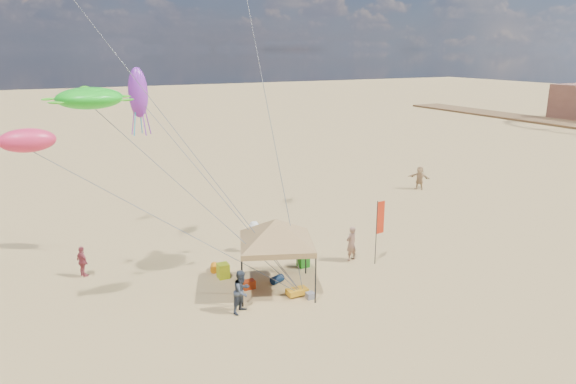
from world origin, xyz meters
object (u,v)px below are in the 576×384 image
person_near_c (254,236)px  cooler_red (249,285)px  feather_flag (379,222)px  person_far_c (420,178)px  canopy_tent (276,222)px  chair_green (303,260)px  cooler_blue (299,252)px  person_near_b (242,291)px  beach_cart (297,291)px  person_far_a (82,262)px  person_near_a (351,243)px  chair_yellow (223,271)px

person_near_c → cooler_red: bearing=67.6°
feather_flag → cooler_red: size_ratio=6.03×
feather_flag → person_far_c: size_ratio=1.83×
cooler_red → feather_flag: bearing=-2.0°
canopy_tent → chair_green: (2.24, 1.65, -2.79)m
cooler_blue → person_near_b: 6.46m
feather_flag → beach_cart: (-5.24, -1.35, -1.97)m
person_near_c → person_far_a: 8.42m
person_far_a → person_far_c: (24.62, 5.36, 0.15)m
chair_green → person_near_a: bearing=-8.3°
chair_green → beach_cart: bearing=-123.2°
cooler_red → chair_green: (3.34, 1.08, 0.16)m
person_near_a → person_far_c: size_ratio=1.00×
canopy_tent → person_near_a: bearing=15.0°
person_near_c → person_far_c: (16.23, 6.07, 0.06)m
chair_yellow → person_far_a: 6.57m
canopy_tent → chair_green: canopy_tent is taller
chair_yellow → person_near_b: 3.52m
canopy_tent → cooler_red: 3.20m
canopy_tent → person_far_a: 9.46m
person_near_a → person_near_b: 7.39m
feather_flag → chair_yellow: size_ratio=4.65×
feather_flag → person_far_a: size_ratio=2.19×
beach_cart → person_near_c: bearing=85.8°
cooler_red → beach_cart: (1.59, -1.59, 0.01)m
feather_flag → beach_cart: bearing=-165.5°
feather_flag → cooler_blue: bearing=139.6°
chair_green → beach_cart: (-1.74, -2.66, -0.15)m
beach_cart → person_far_c: size_ratio=0.51×
chair_yellow → chair_green: bearing=-7.3°
person_near_a → person_far_a: bearing=-31.4°
feather_flag → chair_green: (-3.49, 1.31, -1.82)m
cooler_red → chair_green: size_ratio=0.77×
feather_flag → person_near_c: (-4.83, 4.22, -1.34)m
person_near_c → person_near_a: bearing=144.1°
feather_flag → person_near_c: 6.55m
chair_green → person_far_c: size_ratio=0.39×
canopy_tent → cooler_red: canopy_tent is taller
chair_yellow → person_near_c: size_ratio=0.42×
chair_green → cooler_red: bearing=-162.1°
feather_flag → chair_green: bearing=159.4°
chair_yellow → beach_cart: (2.21, -3.17, -0.15)m
chair_yellow → person_far_c: 20.66m
person_near_a → person_near_b: person_near_b is taller
canopy_tent → chair_yellow: size_ratio=8.16×
beach_cart → person_far_a: person_far_a is taller
cooler_red → chair_yellow: bearing=111.1°
person_far_a → person_far_c: 25.20m
beach_cart → person_near_b: bearing=-174.1°
chair_green → chair_yellow: (-3.95, 0.51, 0.00)m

